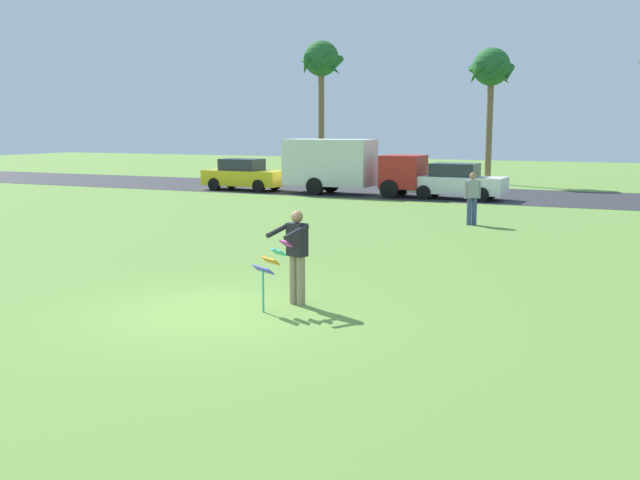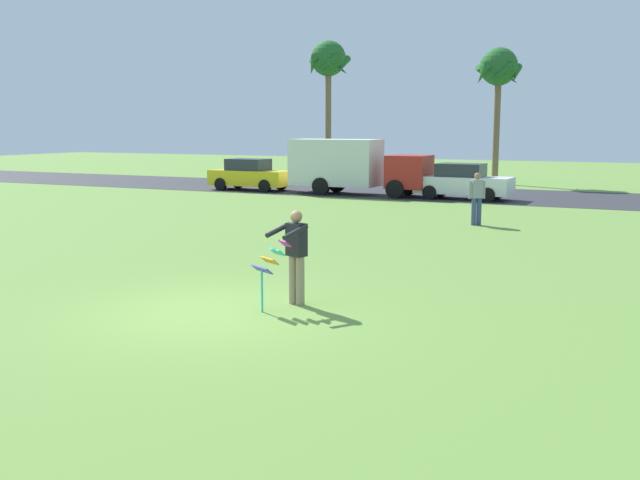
% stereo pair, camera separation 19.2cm
% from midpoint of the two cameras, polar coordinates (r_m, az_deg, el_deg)
% --- Properties ---
extents(ground_plane, '(120.00, 120.00, 0.00)m').
position_cam_midpoint_polar(ground_plane, '(12.89, -7.81, -5.63)').
color(ground_plane, olive).
extents(road_strip, '(120.00, 8.00, 0.01)m').
position_cam_midpoint_polar(road_strip, '(35.10, 13.93, 3.42)').
color(road_strip, '#2D2D33').
rests_on(road_strip, ground).
extents(person_kite_flyer, '(0.68, 0.75, 1.73)m').
position_cam_midpoint_polar(person_kite_flyer, '(13.10, -1.51, -1.06)').
color(person_kite_flyer, gray).
rests_on(person_kite_flyer, ground).
extents(kite_held, '(0.62, 0.73, 1.23)m').
position_cam_midpoint_polar(kite_held, '(12.69, -3.56, -1.88)').
color(kite_held, '#D83399').
rests_on(kite_held, ground).
extents(parked_car_yellow, '(4.23, 1.89, 1.60)m').
position_cam_midpoint_polar(parked_car_yellow, '(37.12, -5.37, 5.12)').
color(parked_car_yellow, yellow).
rests_on(parked_car_yellow, ground).
extents(parked_truck_red_cab, '(6.70, 2.13, 2.62)m').
position_cam_midpoint_polar(parked_truck_red_cab, '(34.57, 2.67, 5.93)').
color(parked_truck_red_cab, '#B2231E').
rests_on(parked_truck_red_cab, ground).
extents(parked_car_white, '(4.26, 1.95, 1.60)m').
position_cam_midpoint_polar(parked_car_white, '(32.92, 11.38, 4.50)').
color(parked_car_white, white).
rests_on(parked_car_white, ground).
extents(palm_tree_left_near, '(2.58, 2.71, 8.29)m').
position_cam_midpoint_polar(palm_tree_left_near, '(44.36, 0.79, 13.68)').
color(palm_tree_left_near, brown).
rests_on(palm_tree_left_near, ground).
extents(palm_tree_right_near, '(2.58, 2.71, 7.57)m').
position_cam_midpoint_polar(palm_tree_right_near, '(42.47, 14.03, 12.73)').
color(palm_tree_right_near, brown).
rests_on(palm_tree_right_near, ground).
extents(person_walker_near, '(0.48, 0.39, 1.73)m').
position_cam_midpoint_polar(person_walker_near, '(24.34, 12.49, 3.33)').
color(person_walker_near, '#384772').
rests_on(person_walker_near, ground).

